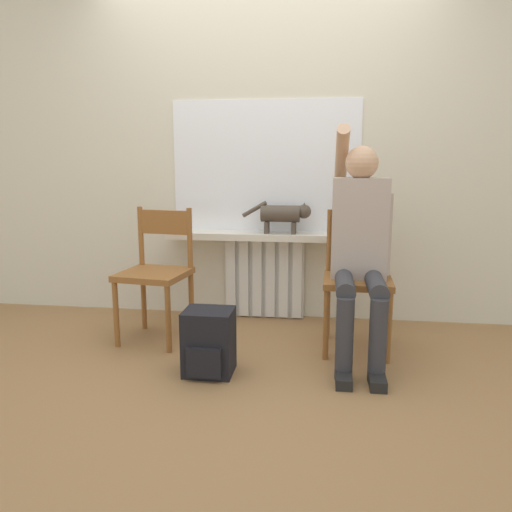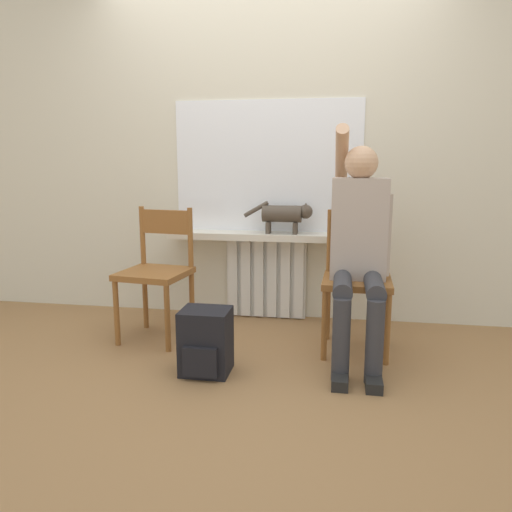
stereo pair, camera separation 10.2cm
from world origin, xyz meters
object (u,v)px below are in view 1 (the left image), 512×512
object	(u,v)px
chair_left	(156,271)
backpack	(209,342)
person	(360,242)
cat	(284,214)
chair_right	(357,277)

from	to	relation	value
chair_left	backpack	size ratio (longest dim) A/B	2.37
chair_left	person	size ratio (longest dim) A/B	0.63
person	cat	bearing A→B (deg)	130.08
chair_left	cat	world-z (taller)	cat
chair_left	person	world-z (taller)	person
chair_left	person	bearing A→B (deg)	2.71
chair_right	cat	world-z (taller)	cat
chair_left	backpack	distance (m)	0.76
cat	backpack	size ratio (longest dim) A/B	1.36
cat	backpack	xyz separation A→B (m)	(-0.34, -1.01, -0.63)
chair_left	chair_right	distance (m)	1.33
chair_left	person	distance (m)	1.36
chair_left	cat	bearing A→B (deg)	38.73
person	backpack	distance (m)	1.09
person	chair_left	bearing A→B (deg)	174.90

